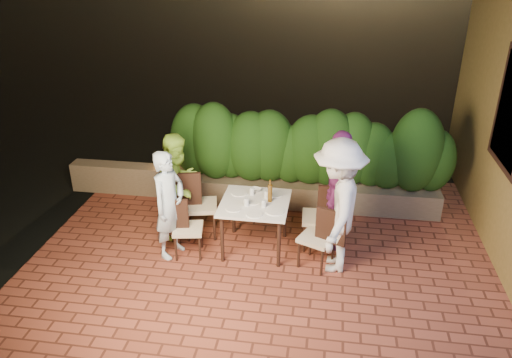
% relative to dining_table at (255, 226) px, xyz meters
% --- Properties ---
extents(ground, '(400.00, 400.00, 0.00)m').
position_rel_dining_table_xyz_m(ground, '(0.46, -0.85, -0.40)').
color(ground, black).
rests_on(ground, ground).
extents(terrace_floor, '(7.00, 6.00, 0.15)m').
position_rel_dining_table_xyz_m(terrace_floor, '(0.46, -0.35, -0.45)').
color(terrace_floor, brown).
rests_on(terrace_floor, ground).
extents(planter, '(4.20, 0.55, 0.40)m').
position_rel_dining_table_xyz_m(planter, '(0.66, 1.45, -0.17)').
color(planter, brown).
rests_on(planter, ground).
extents(hedge, '(4.00, 0.70, 1.10)m').
position_rel_dining_table_xyz_m(hedge, '(0.66, 1.45, 0.57)').
color(hedge, '#1B4111').
rests_on(hedge, planter).
extents(parapet, '(2.20, 0.30, 0.50)m').
position_rel_dining_table_xyz_m(parapet, '(-2.34, 1.45, -0.12)').
color(parapet, brown).
rests_on(parapet, ground).
extents(hill, '(52.00, 40.00, 22.00)m').
position_rel_dining_table_xyz_m(hill, '(2.46, 59.15, -4.38)').
color(hill, black).
rests_on(hill, ground).
extents(dining_table, '(0.94, 0.94, 0.75)m').
position_rel_dining_table_xyz_m(dining_table, '(0.00, 0.00, 0.00)').
color(dining_table, white).
rests_on(dining_table, ground).
extents(plate_nw, '(0.20, 0.20, 0.01)m').
position_rel_dining_table_xyz_m(plate_nw, '(-0.25, -0.24, 0.38)').
color(plate_nw, white).
rests_on(plate_nw, dining_table).
extents(plate_sw, '(0.24, 0.24, 0.01)m').
position_rel_dining_table_xyz_m(plate_sw, '(-0.26, 0.23, 0.38)').
color(plate_sw, white).
rests_on(plate_sw, dining_table).
extents(plate_ne, '(0.24, 0.24, 0.01)m').
position_rel_dining_table_xyz_m(plate_ne, '(0.30, -0.23, 0.38)').
color(plate_ne, white).
rests_on(plate_ne, dining_table).
extents(plate_se, '(0.20, 0.20, 0.01)m').
position_rel_dining_table_xyz_m(plate_se, '(0.25, 0.26, 0.38)').
color(plate_se, white).
rests_on(plate_se, dining_table).
extents(plate_centre, '(0.24, 0.24, 0.01)m').
position_rel_dining_table_xyz_m(plate_centre, '(-0.04, 0.01, 0.38)').
color(plate_centre, white).
rests_on(plate_centre, dining_table).
extents(plate_front, '(0.22, 0.22, 0.01)m').
position_rel_dining_table_xyz_m(plate_front, '(0.05, -0.35, 0.38)').
color(plate_front, white).
rests_on(plate_front, dining_table).
extents(glass_nw, '(0.07, 0.07, 0.12)m').
position_rel_dining_table_xyz_m(glass_nw, '(-0.09, -0.13, 0.43)').
color(glass_nw, silver).
rests_on(glass_nw, dining_table).
extents(glass_sw, '(0.07, 0.07, 0.11)m').
position_rel_dining_table_xyz_m(glass_sw, '(-0.07, 0.20, 0.43)').
color(glass_sw, silver).
rests_on(glass_sw, dining_table).
extents(glass_ne, '(0.06, 0.06, 0.10)m').
position_rel_dining_table_xyz_m(glass_ne, '(0.14, -0.12, 0.43)').
color(glass_ne, silver).
rests_on(glass_ne, dining_table).
extents(glass_se, '(0.07, 0.07, 0.11)m').
position_rel_dining_table_xyz_m(glass_se, '(0.14, 0.13, 0.43)').
color(glass_se, silver).
rests_on(glass_se, dining_table).
extents(beer_bottle, '(0.06, 0.06, 0.33)m').
position_rel_dining_table_xyz_m(beer_bottle, '(0.20, 0.04, 0.54)').
color(beer_bottle, '#55370E').
rests_on(beer_bottle, dining_table).
extents(bowl, '(0.20, 0.20, 0.04)m').
position_rel_dining_table_xyz_m(bowl, '(-0.04, 0.33, 0.39)').
color(bowl, white).
rests_on(bowl, dining_table).
extents(chair_left_front, '(0.46, 0.46, 0.86)m').
position_rel_dining_table_xyz_m(chair_left_front, '(-0.89, -0.28, 0.05)').
color(chair_left_front, black).
rests_on(chair_left_front, ground).
extents(chair_left_back, '(0.56, 0.56, 1.01)m').
position_rel_dining_table_xyz_m(chair_left_back, '(-0.84, 0.27, 0.13)').
color(chair_left_back, black).
rests_on(chair_left_back, ground).
extents(chair_right_front, '(0.55, 0.55, 0.90)m').
position_rel_dining_table_xyz_m(chair_right_front, '(0.87, -0.28, 0.07)').
color(chair_right_front, black).
rests_on(chair_right_front, ground).
extents(chair_right_back, '(0.47, 0.47, 0.96)m').
position_rel_dining_table_xyz_m(chair_right_back, '(0.87, 0.21, 0.11)').
color(chair_right_back, black).
rests_on(chair_right_back, ground).
extents(diner_blue, '(0.54, 0.65, 1.54)m').
position_rel_dining_table_xyz_m(diner_blue, '(-1.12, -0.29, 0.39)').
color(diner_blue, silver).
rests_on(diner_blue, ground).
extents(diner_green, '(0.83, 0.93, 1.57)m').
position_rel_dining_table_xyz_m(diner_green, '(-1.16, 0.29, 0.41)').
color(diner_green, '#A3DF45').
rests_on(diner_green, ground).
extents(diner_white, '(0.76, 1.22, 1.82)m').
position_rel_dining_table_xyz_m(diner_white, '(1.11, -0.27, 0.54)').
color(diner_white, silver).
rests_on(diner_white, ground).
extents(diner_purple, '(0.66, 1.09, 1.74)m').
position_rel_dining_table_xyz_m(diner_purple, '(1.13, 0.29, 0.50)').
color(diner_purple, '#79286E').
rests_on(diner_purple, ground).
extents(parapet_lamp, '(0.10, 0.10, 0.14)m').
position_rel_dining_table_xyz_m(parapet_lamp, '(-1.81, 1.45, 0.20)').
color(parapet_lamp, orange).
rests_on(parapet_lamp, parapet).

